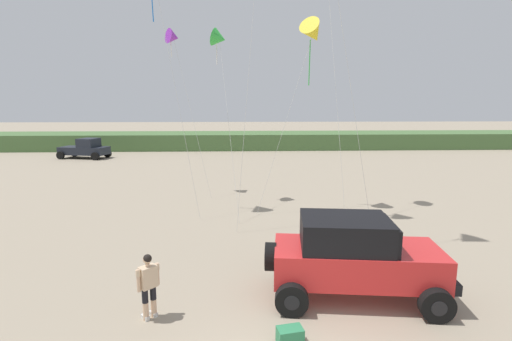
{
  "coord_description": "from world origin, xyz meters",
  "views": [
    {
      "loc": [
        -1.08,
        -6.3,
        5.21
      ],
      "look_at": [
        -0.64,
        3.67,
        3.45
      ],
      "focal_mm": 26.22,
      "sensor_mm": 36.0,
      "label": 1
    }
  ],
  "objects": [
    {
      "name": "dune_ridge",
      "position": [
        -3.55,
        39.43,
        0.92
      ],
      "size": [
        90.0,
        6.94,
        1.84
      ],
      "primitive_type": "cube",
      "color": "#4C703D",
      "rests_on": "ground_plane"
    },
    {
      "name": "jeep",
      "position": [
        1.98,
        3.07,
        1.2
      ],
      "size": [
        4.97,
        2.86,
        2.26
      ],
      "color": "red",
      "rests_on": "ground_plane"
    },
    {
      "name": "person_watching",
      "position": [
        -3.33,
        2.29,
        0.94
      ],
      "size": [
        0.49,
        0.47,
        1.67
      ],
      "color": "#DBB28E",
      "rests_on": "ground_plane"
    },
    {
      "name": "cooler_box",
      "position": [
        0.0,
        1.12,
        0.19
      ],
      "size": [
        0.62,
        0.46,
        0.38
      ],
      "primitive_type": "cube",
      "rotation": [
        0.0,
        0.0,
        0.19
      ],
      "color": "#2D7F51",
      "rests_on": "ground_plane"
    },
    {
      "name": "distant_pickup",
      "position": [
        -16.26,
        30.95,
        0.94
      ],
      "size": [
        4.91,
        3.3,
        1.98
      ],
      "color": "#1E232D",
      "rests_on": "ground_plane"
    },
    {
      "name": "kite_orange_streamer",
      "position": [
        2.59,
        12.8,
        8.69
      ],
      "size": [
        3.77,
        2.7,
        9.48
      ],
      "color": "yellow",
      "rests_on": "ground_plane"
    },
    {
      "name": "kite_black_sled",
      "position": [
        -2.08,
        14.04,
        8.6
      ],
      "size": [
        1.52,
        5.1,
        9.22
      ],
      "color": "green",
      "rests_on": "ground_plane"
    },
    {
      "name": "kite_blue_swept",
      "position": [
        -4.84,
        16.36,
        9.04
      ],
      "size": [
        2.77,
        2.86,
        9.55
      ],
      "color": "purple",
      "rests_on": "ground_plane"
    }
  ]
}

